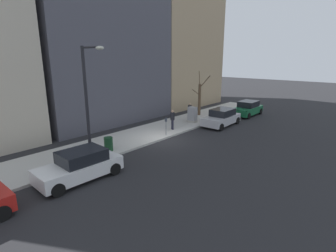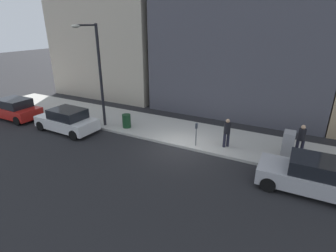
{
  "view_description": "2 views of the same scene",
  "coord_description": "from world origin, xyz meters",
  "px_view_note": "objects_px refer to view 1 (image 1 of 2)",
  "views": [
    {
      "loc": [
        -12.56,
        14.04,
        6.07
      ],
      "look_at": [
        0.16,
        -0.67,
        0.92
      ],
      "focal_mm": 28.0,
      "sensor_mm": 36.0,
      "label": 1
    },
    {
      "loc": [
        -12.23,
        -5.69,
        6.67
      ],
      "look_at": [
        0.58,
        1.09,
        0.95
      ],
      "focal_mm": 28.0,
      "sensor_mm": 36.0,
      "label": 2
    }
  ],
  "objects_px": {
    "utility_box": "(192,115)",
    "pedestrian_midblock": "(172,118)",
    "parked_car_white": "(80,166)",
    "office_tower_left": "(167,33)",
    "parking_meter": "(166,124)",
    "trash_bin": "(109,144)",
    "parked_car_green": "(248,109)",
    "pedestrian_near_meter": "(190,110)",
    "office_block_center": "(78,7)",
    "streetlamp": "(89,95)",
    "parked_car_silver": "(222,118)",
    "bare_tree": "(200,98)"
  },
  "relations": [
    {
      "from": "parked_car_green",
      "to": "pedestrian_near_meter",
      "type": "distance_m",
      "value": 6.97
    },
    {
      "from": "parked_car_green",
      "to": "utility_box",
      "type": "bearing_deg",
      "value": 70.59
    },
    {
      "from": "utility_box",
      "to": "streetlamp",
      "type": "xyz_separation_m",
      "value": [
        -1.02,
        11.41,
        3.17
      ]
    },
    {
      "from": "pedestrian_near_meter",
      "to": "office_block_center",
      "type": "distance_m",
      "value": 14.71
    },
    {
      "from": "parked_car_green",
      "to": "pedestrian_midblock",
      "type": "bearing_deg",
      "value": 77.38
    },
    {
      "from": "parked_car_green",
      "to": "office_block_center",
      "type": "bearing_deg",
      "value": 40.68
    },
    {
      "from": "parked_car_silver",
      "to": "pedestrian_near_meter",
      "type": "bearing_deg",
      "value": 10.33
    },
    {
      "from": "parked_car_silver",
      "to": "office_tower_left",
      "type": "distance_m",
      "value": 15.76
    },
    {
      "from": "pedestrian_near_meter",
      "to": "utility_box",
      "type": "bearing_deg",
      "value": -131.26
    },
    {
      "from": "parked_car_silver",
      "to": "parked_car_green",
      "type": "bearing_deg",
      "value": -90.12
    },
    {
      "from": "parked_car_silver",
      "to": "pedestrian_near_meter",
      "type": "relative_size",
      "value": 2.55
    },
    {
      "from": "pedestrian_midblock",
      "to": "office_block_center",
      "type": "xyz_separation_m",
      "value": [
        10.79,
        1.36,
        9.67
      ]
    },
    {
      "from": "utility_box",
      "to": "pedestrian_midblock",
      "type": "bearing_deg",
      "value": 93.63
    },
    {
      "from": "parked_car_green",
      "to": "parked_car_silver",
      "type": "relative_size",
      "value": 1.0
    },
    {
      "from": "parked_car_silver",
      "to": "office_block_center",
      "type": "bearing_deg",
      "value": 22.68
    },
    {
      "from": "parked_car_white",
      "to": "office_tower_left",
      "type": "relative_size",
      "value": 0.24
    },
    {
      "from": "parked_car_green",
      "to": "streetlamp",
      "type": "height_order",
      "value": "streetlamp"
    },
    {
      "from": "utility_box",
      "to": "bare_tree",
      "type": "bearing_deg",
      "value": -66.9
    },
    {
      "from": "trash_bin",
      "to": "office_block_center",
      "type": "bearing_deg",
      "value": -25.93
    },
    {
      "from": "bare_tree",
      "to": "office_tower_left",
      "type": "height_order",
      "value": "office_tower_left"
    },
    {
      "from": "parked_car_silver",
      "to": "utility_box",
      "type": "height_order",
      "value": "utility_box"
    },
    {
      "from": "pedestrian_midblock",
      "to": "office_block_center",
      "type": "distance_m",
      "value": 14.55
    },
    {
      "from": "parking_meter",
      "to": "trash_bin",
      "type": "distance_m",
      "value": 5.18
    },
    {
      "from": "pedestrian_near_meter",
      "to": "pedestrian_midblock",
      "type": "bearing_deg",
      "value": -169.73
    },
    {
      "from": "parked_car_white",
      "to": "office_block_center",
      "type": "distance_m",
      "value": 18.55
    },
    {
      "from": "parked_car_silver",
      "to": "parking_meter",
      "type": "bearing_deg",
      "value": 74.25
    },
    {
      "from": "streetlamp",
      "to": "pedestrian_midblock",
      "type": "distance_m",
      "value": 8.82
    },
    {
      "from": "utility_box",
      "to": "trash_bin",
      "type": "relative_size",
      "value": 1.59
    },
    {
      "from": "trash_bin",
      "to": "office_tower_left",
      "type": "height_order",
      "value": "office_tower_left"
    },
    {
      "from": "parked_car_green",
      "to": "bare_tree",
      "type": "relative_size",
      "value": 0.94
    },
    {
      "from": "parked_car_green",
      "to": "pedestrian_midblock",
      "type": "relative_size",
      "value": 2.54
    },
    {
      "from": "parked_car_white",
      "to": "parked_car_silver",
      "type": "bearing_deg",
      "value": -88.17
    },
    {
      "from": "parked_car_white",
      "to": "bare_tree",
      "type": "xyz_separation_m",
      "value": [
        3.73,
        -16.15,
        1.2
      ]
    },
    {
      "from": "parked_car_white",
      "to": "pedestrian_midblock",
      "type": "relative_size",
      "value": 2.56
    },
    {
      "from": "streetlamp",
      "to": "bare_tree",
      "type": "bearing_deg",
      "value": -80.91
    },
    {
      "from": "pedestrian_midblock",
      "to": "utility_box",
      "type": "bearing_deg",
      "value": -48.6
    },
    {
      "from": "office_tower_left",
      "to": "pedestrian_midblock",
      "type": "bearing_deg",
      "value": 133.04
    },
    {
      "from": "parked_car_silver",
      "to": "parked_car_white",
      "type": "xyz_separation_m",
      "value": [
        -0.03,
        14.28,
        0.0
      ]
    },
    {
      "from": "office_tower_left",
      "to": "parked_car_green",
      "type": "bearing_deg",
      "value": 177.71
    },
    {
      "from": "utility_box",
      "to": "office_block_center",
      "type": "height_order",
      "value": "office_block_center"
    },
    {
      "from": "parked_car_white",
      "to": "streetlamp",
      "type": "xyz_separation_m",
      "value": [
        1.42,
        -1.7,
        3.28
      ]
    },
    {
      "from": "office_tower_left",
      "to": "utility_box",
      "type": "bearing_deg",
      "value": 142.6
    },
    {
      "from": "parked_car_green",
      "to": "pedestrian_near_meter",
      "type": "xyz_separation_m",
      "value": [
        3.05,
        6.26,
        0.35
      ]
    },
    {
      "from": "parked_car_silver",
      "to": "parked_car_white",
      "type": "height_order",
      "value": "same"
    },
    {
      "from": "parked_car_green",
      "to": "utility_box",
      "type": "distance_m",
      "value": 7.2
    },
    {
      "from": "streetlamp",
      "to": "office_tower_left",
      "type": "bearing_deg",
      "value": -60.58
    },
    {
      "from": "trash_bin",
      "to": "office_block_center",
      "type": "distance_m",
      "value": 15.89
    },
    {
      "from": "bare_tree",
      "to": "trash_bin",
      "type": "bearing_deg",
      "value": 97.5
    },
    {
      "from": "parked_car_green",
      "to": "pedestrian_midblock",
      "type": "distance_m",
      "value": 10.17
    },
    {
      "from": "parked_car_green",
      "to": "trash_bin",
      "type": "bearing_deg",
      "value": 82.88
    }
  ]
}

